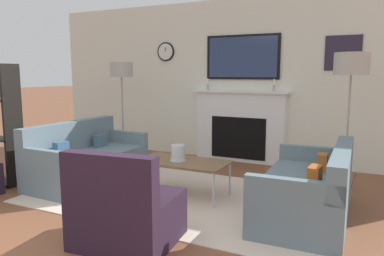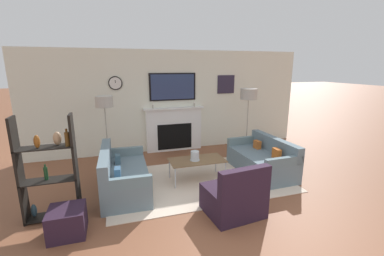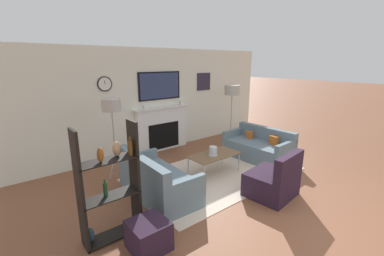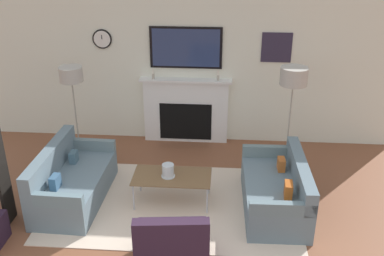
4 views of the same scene
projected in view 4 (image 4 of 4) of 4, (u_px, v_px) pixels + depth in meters
name	position (u px, v px, depth m)	size (l,w,h in m)	color
fireplace_wall	(186.00, 75.00, 7.99)	(7.54, 0.28, 2.70)	white
area_rug	(173.00, 203.00, 6.53)	(3.57, 2.16, 0.01)	beige
couch_left	(72.00, 182.00, 6.52)	(0.86, 1.68, 0.82)	slate
couch_right	(277.00, 192.00, 6.31)	(0.88, 1.64, 0.76)	slate
armchair	(172.00, 249.00, 5.21)	(0.90, 0.82, 0.86)	#2A1A2C
coffee_table	(172.00, 178.00, 6.40)	(1.11, 0.58, 0.44)	brown
hurricane_candle	(168.00, 171.00, 6.34)	(0.20, 0.20, 0.19)	silver
floor_lamp_left	(71.00, 76.00, 7.09)	(0.37, 0.37, 1.67)	#9E998E
floor_lamp_right	(294.00, 78.00, 6.82)	(0.42, 0.42, 1.74)	#9E998E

